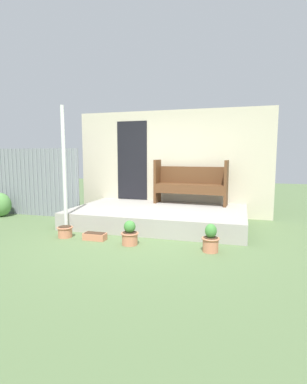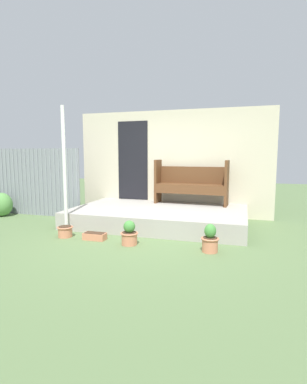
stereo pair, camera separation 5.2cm
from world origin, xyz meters
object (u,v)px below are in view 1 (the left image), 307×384
at_px(support_post, 64,170).
at_px(flower_pot_middle, 130,234).
at_px(planter_box_rect, 95,236).
at_px(flower_pot_left, 65,231).
at_px(bench, 191,182).
at_px(shrub_by_fence, 0,205).
at_px(flower_pot_right, 211,240).

bearing_deg(support_post, flower_pot_middle, -14.70).
bearing_deg(planter_box_rect, flower_pot_left, 179.97).
bearing_deg(flower_pot_left, bench, 49.73).
distance_m(bench, shrub_by_fence, 4.69).
bearing_deg(planter_box_rect, support_post, 159.14).
height_order(flower_pot_middle, flower_pot_right, flower_pot_right).
relative_size(flower_pot_middle, planter_box_rect, 1.03).
height_order(flower_pot_right, planter_box_rect, flower_pot_right).
xyz_separation_m(bench, flower_pot_right, (0.72, -2.37, -0.69)).
bearing_deg(bench, shrub_by_fence, -162.94).
height_order(flower_pot_left, planter_box_rect, flower_pot_left).
distance_m(support_post, flower_pot_left, 1.15).
xyz_separation_m(support_post, flower_pot_middle, (1.47, -0.39, -1.03)).
bearing_deg(shrub_by_fence, flower_pot_left, -24.84).
distance_m(planter_box_rect, shrub_by_fence, 3.42).
relative_size(support_post, flower_pot_middle, 5.86).
relative_size(bench, flower_pot_right, 3.86).
bearing_deg(support_post, flower_pot_left, -61.16).
height_order(support_post, flower_pot_left, support_post).
bearing_deg(bench, planter_box_rect, -116.64).
relative_size(support_post, flower_pot_right, 5.43).
bearing_deg(planter_box_rect, flower_pot_right, -2.31).
bearing_deg(shrub_by_fence, flower_pot_middle, -18.33).
height_order(bench, flower_pot_right, bench).
xyz_separation_m(bench, flower_pot_left, (-1.94, -2.29, -0.77)).
bearing_deg(bench, flower_pot_left, -126.74).
relative_size(flower_pot_left, shrub_by_fence, 0.50).
bearing_deg(flower_pot_left, shrub_by_fence, 155.16).
xyz_separation_m(support_post, flower_pot_right, (2.82, -0.38, -1.02)).
distance_m(flower_pot_left, flower_pot_middle, 1.32).
xyz_separation_m(bench, flower_pot_middle, (-0.62, -2.38, -0.70)).
height_order(flower_pot_left, shrub_by_fence, shrub_by_fence).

